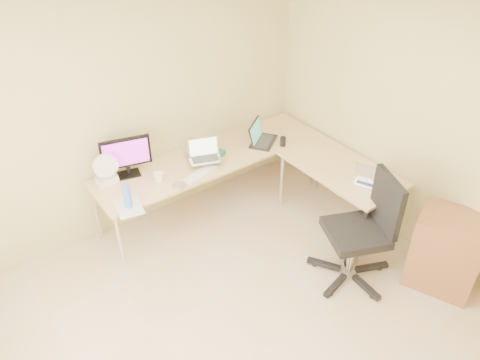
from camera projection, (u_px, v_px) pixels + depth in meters
floor at (265, 350)px, 3.94m from camera, size 4.50×4.50×0.00m
ceiling at (279, 44)px, 2.47m from camera, size 4.50×4.50×0.00m
wall_back at (128, 113)px, 4.71m from camera, size 4.50×0.00×4.50m
wall_right at (450, 142)px, 4.23m from camera, size 0.00×4.50×4.50m
desk_main at (213, 184)px, 5.32m from camera, size 2.65×0.70×0.73m
desk_return at (338, 196)px, 5.13m from camera, size 0.70×1.30×0.73m
monitor at (126, 157)px, 4.70m from camera, size 0.52×0.27×0.43m
book_stack at (206, 153)px, 5.11m from camera, size 0.36×0.41×0.06m
laptop_center at (205, 151)px, 4.89m from camera, size 0.40×0.36×0.22m
laptop_black at (264, 133)px, 5.30m from camera, size 0.48×0.45×0.24m
keyboard at (200, 174)px, 4.80m from camera, size 0.45×0.25×0.02m
mouse at (216, 159)px, 5.03m from camera, size 0.10×0.07×0.03m
mug at (159, 177)px, 4.69m from camera, size 0.12×0.12×0.10m
cd_stack at (179, 186)px, 4.62m from camera, size 0.15×0.15×0.03m
water_bottle at (127, 196)px, 4.30m from camera, size 0.09×0.09×0.25m
papers at (129, 207)px, 4.37m from camera, size 0.28×0.36×0.01m
white_box at (107, 180)px, 4.68m from camera, size 0.20×0.15×0.07m
desk_fan at (105, 169)px, 4.61m from camera, size 0.26×0.26×0.31m
black_cup at (283, 142)px, 5.27m from camera, size 0.08×0.08×0.11m
laptop_return at (371, 173)px, 4.64m from camera, size 0.40×0.36×0.22m
office_chair at (355, 236)px, 4.38m from camera, size 0.89×0.89×1.13m
cabinet at (445, 253)px, 4.39m from camera, size 0.67×0.73×0.82m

